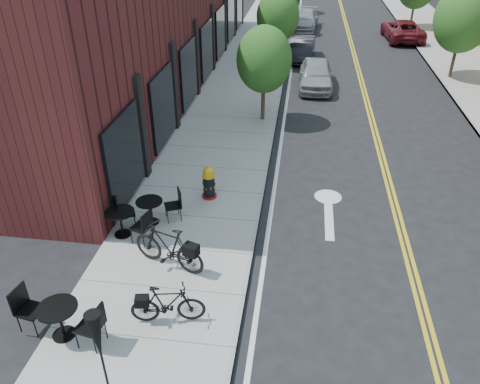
{
  "coord_description": "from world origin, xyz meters",
  "views": [
    {
      "loc": [
        0.95,
        -9.36,
        7.74
      ],
      "look_at": [
        -0.55,
        1.58,
        1.0
      ],
      "focal_mm": 35.0,
      "sensor_mm": 36.0,
      "label": 1
    }
  ],
  "objects_px": {
    "parked_car_b": "(302,49)",
    "parked_car_a": "(316,74)",
    "parked_car_c": "(305,20)",
    "bistro_set_b": "(121,220)",
    "bistro_set_a": "(59,317)",
    "patio_umbrella": "(99,343)",
    "bistro_set_c": "(150,209)",
    "bicycle_left": "(168,247)",
    "bicycle_right": "(168,304)",
    "fire_hydrant": "(209,183)",
    "parked_car_far": "(402,30)"
  },
  "relations": [
    {
      "from": "parked_car_c",
      "to": "parked_car_far",
      "type": "relative_size",
      "value": 0.93
    },
    {
      "from": "bistro_set_a",
      "to": "parked_car_far",
      "type": "bearing_deg",
      "value": 78.45
    },
    {
      "from": "fire_hydrant",
      "to": "bistro_set_c",
      "type": "height_order",
      "value": "fire_hydrant"
    },
    {
      "from": "bicycle_right",
      "to": "parked_car_a",
      "type": "relative_size",
      "value": 0.4
    },
    {
      "from": "bicycle_left",
      "to": "bicycle_right",
      "type": "xyz_separation_m",
      "value": [
        0.45,
        -1.75,
        -0.11
      ]
    },
    {
      "from": "fire_hydrant",
      "to": "bistro_set_b",
      "type": "distance_m",
      "value": 2.98
    },
    {
      "from": "patio_umbrella",
      "to": "parked_car_a",
      "type": "height_order",
      "value": "patio_umbrella"
    },
    {
      "from": "bistro_set_c",
      "to": "parked_car_b",
      "type": "bearing_deg",
      "value": 53.22
    },
    {
      "from": "parked_car_a",
      "to": "parked_car_b",
      "type": "relative_size",
      "value": 1.04
    },
    {
      "from": "fire_hydrant",
      "to": "bistro_set_b",
      "type": "relative_size",
      "value": 0.57
    },
    {
      "from": "patio_umbrella",
      "to": "parked_car_c",
      "type": "height_order",
      "value": "patio_umbrella"
    },
    {
      "from": "fire_hydrant",
      "to": "parked_car_far",
      "type": "distance_m",
      "value": 23.52
    },
    {
      "from": "bicycle_right",
      "to": "bistro_set_a",
      "type": "relative_size",
      "value": 0.82
    },
    {
      "from": "bistro_set_a",
      "to": "parked_car_c",
      "type": "height_order",
      "value": "parked_car_c"
    },
    {
      "from": "parked_car_b",
      "to": "parked_car_a",
      "type": "bearing_deg",
      "value": -77.54
    },
    {
      "from": "fire_hydrant",
      "to": "parked_car_b",
      "type": "bearing_deg",
      "value": 96.9
    },
    {
      "from": "bistro_set_b",
      "to": "bistro_set_a",
      "type": "bearing_deg",
      "value": -71.07
    },
    {
      "from": "fire_hydrant",
      "to": "parked_car_a",
      "type": "bearing_deg",
      "value": 89.22
    },
    {
      "from": "bistro_set_b",
      "to": "parked_car_b",
      "type": "xyz_separation_m",
      "value": [
        4.4,
        18.27,
        0.03
      ]
    },
    {
      "from": "bistro_set_a",
      "to": "parked_car_a",
      "type": "bearing_deg",
      "value": 83.08
    },
    {
      "from": "fire_hydrant",
      "to": "bicycle_left",
      "type": "xyz_separation_m",
      "value": [
        -0.34,
        -3.34,
        0.1
      ]
    },
    {
      "from": "fire_hydrant",
      "to": "bistro_set_b",
      "type": "xyz_separation_m",
      "value": [
        -1.96,
        -2.24,
        -0.01
      ]
    },
    {
      "from": "bistro_set_c",
      "to": "parked_car_b",
      "type": "xyz_separation_m",
      "value": [
        3.8,
        17.61,
        0.05
      ]
    },
    {
      "from": "bicycle_right",
      "to": "bistro_set_a",
      "type": "height_order",
      "value": "bistro_set_a"
    },
    {
      "from": "bicycle_left",
      "to": "parked_car_far",
      "type": "relative_size",
      "value": 0.41
    },
    {
      "from": "patio_umbrella",
      "to": "parked_car_far",
      "type": "relative_size",
      "value": 0.47
    },
    {
      "from": "fire_hydrant",
      "to": "bistro_set_c",
      "type": "distance_m",
      "value": 2.09
    },
    {
      "from": "bicycle_right",
      "to": "bistro_set_c",
      "type": "relative_size",
      "value": 0.91
    },
    {
      "from": "parked_car_a",
      "to": "bistro_set_a",
      "type": "bearing_deg",
      "value": -107.57
    },
    {
      "from": "bistro_set_c",
      "to": "parked_car_a",
      "type": "xyz_separation_m",
      "value": [
        4.6,
        12.63,
        0.1
      ]
    },
    {
      "from": "bistro_set_a",
      "to": "parked_car_c",
      "type": "xyz_separation_m",
      "value": [
        4.4,
        29.96,
        0.02
      ]
    },
    {
      "from": "bicycle_left",
      "to": "patio_umbrella",
      "type": "bearing_deg",
      "value": 18.7
    },
    {
      "from": "patio_umbrella",
      "to": "parked_car_c",
      "type": "xyz_separation_m",
      "value": [
        2.8,
        31.38,
        -1.11
      ]
    },
    {
      "from": "bistro_set_a",
      "to": "bistro_set_b",
      "type": "xyz_separation_m",
      "value": [
        0.0,
        3.53,
        -0.02
      ]
    },
    {
      "from": "bistro_set_a",
      "to": "bistro_set_b",
      "type": "relative_size",
      "value": 1.05
    },
    {
      "from": "parked_car_b",
      "to": "bistro_set_c",
      "type": "bearing_deg",
      "value": -98.85
    },
    {
      "from": "bicycle_right",
      "to": "parked_car_a",
      "type": "bearing_deg",
      "value": -21.36
    },
    {
      "from": "bistro_set_c",
      "to": "parked_car_a",
      "type": "height_order",
      "value": "parked_car_a"
    },
    {
      "from": "bistro_set_a",
      "to": "bistro_set_c",
      "type": "relative_size",
      "value": 1.12
    },
    {
      "from": "bistro_set_c",
      "to": "parked_car_a",
      "type": "relative_size",
      "value": 0.43
    },
    {
      "from": "bistro_set_c",
      "to": "bistro_set_a",
      "type": "bearing_deg",
      "value": -122.77
    },
    {
      "from": "bistro_set_b",
      "to": "patio_umbrella",
      "type": "height_order",
      "value": "patio_umbrella"
    },
    {
      "from": "bicycle_right",
      "to": "parked_car_c",
      "type": "xyz_separation_m",
      "value": [
        2.33,
        29.27,
        0.06
      ]
    },
    {
      "from": "bicycle_left",
      "to": "bistro_set_b",
      "type": "xyz_separation_m",
      "value": [
        -1.62,
        1.09,
        -0.1
      ]
    },
    {
      "from": "patio_umbrella",
      "to": "parked_car_b",
      "type": "bearing_deg",
      "value": 83.12
    },
    {
      "from": "bicycle_left",
      "to": "bistro_set_c",
      "type": "relative_size",
      "value": 1.13
    },
    {
      "from": "bistro_set_a",
      "to": "parked_car_c",
      "type": "relative_size",
      "value": 0.43
    },
    {
      "from": "parked_car_far",
      "to": "bistro_set_b",
      "type": "bearing_deg",
      "value": 62.25
    },
    {
      "from": "parked_car_c",
      "to": "bistro_set_b",
      "type": "bearing_deg",
      "value": -95.09
    },
    {
      "from": "bicycle_left",
      "to": "bistro_set_c",
      "type": "distance_m",
      "value": 2.03
    }
  ]
}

